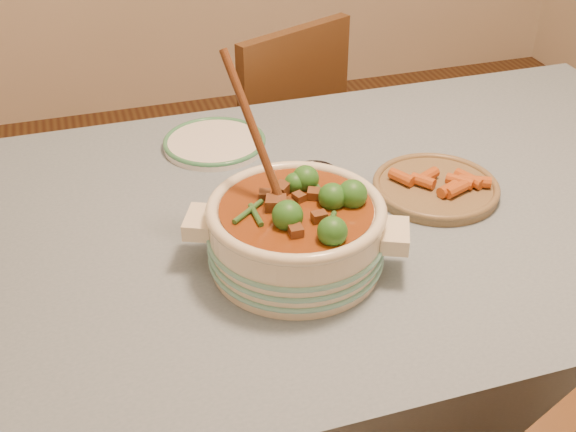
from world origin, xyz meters
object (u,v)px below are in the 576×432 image
object	(u,v)px
white_plate	(215,142)
fried_plate	(436,185)
condiment_bowl	(315,180)
chair_far	(273,134)
stew_casserole	(296,228)
dining_table	(378,235)

from	to	relation	value
white_plate	fried_plate	world-z (taller)	fried_plate
condiment_bowl	chair_far	distance (m)	0.83
stew_casserole	white_plate	bearing A→B (deg)	95.04
white_plate	condiment_bowl	world-z (taller)	condiment_bowl
dining_table	condiment_bowl	bearing A→B (deg)	149.59
dining_table	white_plate	bearing A→B (deg)	130.16
white_plate	condiment_bowl	distance (m)	0.31
fried_plate	white_plate	bearing A→B (deg)	139.79
chair_far	fried_plate	bearing A→B (deg)	74.49
fried_plate	chair_far	world-z (taller)	chair_far
stew_casserole	chair_far	distance (m)	1.08
fried_plate	stew_casserole	bearing A→B (deg)	-157.72
stew_casserole	white_plate	xyz separation A→B (m)	(-0.04, 0.50, -0.07)
white_plate	fried_plate	bearing A→B (deg)	-40.21
chair_far	stew_casserole	bearing A→B (deg)	52.59
stew_casserole	condiment_bowl	xyz separation A→B (m)	(0.12, 0.23, -0.05)
stew_casserole	fried_plate	world-z (taller)	stew_casserole
dining_table	chair_far	distance (m)	0.86
stew_casserole	chair_far	world-z (taller)	stew_casserole
fried_plate	chair_far	xyz separation A→B (m)	(-0.12, 0.85, -0.28)
fried_plate	dining_table	bearing A→B (deg)	176.84
stew_casserole	chair_far	xyz separation A→B (m)	(0.25, 1.00, -0.34)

